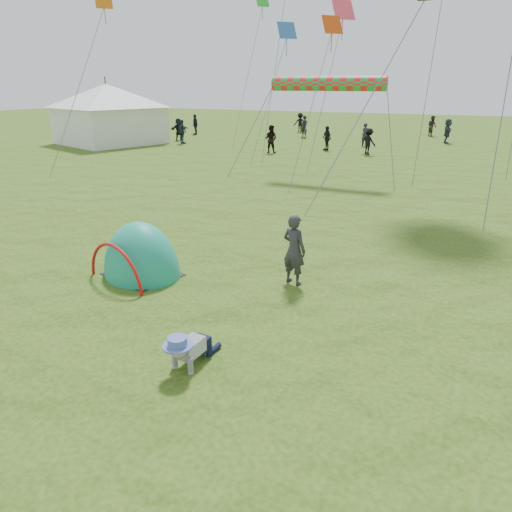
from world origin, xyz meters
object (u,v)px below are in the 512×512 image
at_px(crawling_toddler, 188,348).
at_px(popup_tent, 143,275).
at_px(event_marquee, 108,112).
at_px(standing_adult, 294,250).

height_order(crawling_toddler, popup_tent, popup_tent).
relative_size(crawling_toddler, popup_tent, 0.33).
xyz_separation_m(crawling_toddler, event_marquee, (-21.23, 22.16, 1.95)).
xyz_separation_m(popup_tent, event_marquee, (-18.23, 19.50, 2.27)).
xyz_separation_m(crawling_toddler, standing_adult, (0.35, 3.71, 0.47)).
distance_m(standing_adult, event_marquee, 28.43).
relative_size(popup_tent, standing_adult, 1.60).
bearing_deg(popup_tent, standing_adult, 32.32).
bearing_deg(crawling_toddler, popup_tent, 143.18).
bearing_deg(event_marquee, standing_adult, -22.64).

